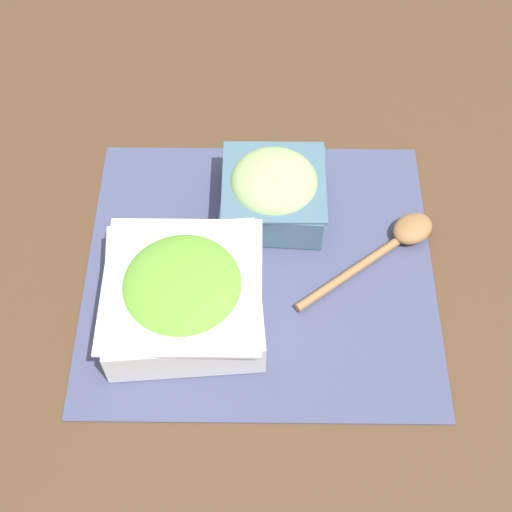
% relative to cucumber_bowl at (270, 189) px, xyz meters
% --- Properties ---
extents(ground_plane, '(3.00, 3.00, 0.00)m').
position_rel_cucumber_bowl_xyz_m(ground_plane, '(-0.02, -0.11, -0.05)').
color(ground_plane, '#513823').
extents(placemat, '(0.48, 0.44, 0.00)m').
position_rel_cucumber_bowl_xyz_m(placemat, '(-0.02, -0.11, -0.04)').
color(placemat, '#474C70').
rests_on(placemat, ground_plane).
extents(cucumber_bowl, '(0.15, 0.15, 0.09)m').
position_rel_cucumber_bowl_xyz_m(cucumber_bowl, '(0.00, 0.00, 0.00)').
color(cucumber_bowl, slate).
rests_on(cucumber_bowl, placemat).
extents(lettuce_bowl, '(0.21, 0.21, 0.08)m').
position_rel_cucumber_bowl_xyz_m(lettuce_bowl, '(-0.12, -0.17, -0.00)').
color(lettuce_bowl, white).
rests_on(lettuce_bowl, placemat).
extents(wooden_spoon, '(0.21, 0.17, 0.03)m').
position_rel_cucumber_bowl_xyz_m(wooden_spoon, '(0.17, -0.06, -0.03)').
color(wooden_spoon, '#9E7042').
rests_on(wooden_spoon, placemat).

